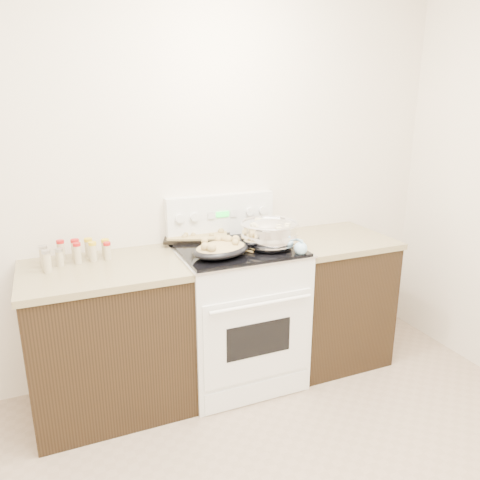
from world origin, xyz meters
name	(u,v)px	position (x,y,z in m)	size (l,w,h in m)	color
room_shell	(311,149)	(0.00, 0.00, 1.70)	(4.10, 3.60, 2.75)	silver
counter_left	(109,338)	(-0.48, 1.43, 0.46)	(0.93, 0.67, 0.92)	black
counter_right	(329,297)	(1.08, 1.43, 0.46)	(0.73, 0.67, 0.92)	black
kitchen_range	(237,311)	(0.35, 1.42, 0.49)	(0.78, 0.73, 1.22)	white
mixing_bowl	(269,235)	(0.53, 1.32, 1.03)	(0.39, 0.39, 0.22)	silver
roasting_pan	(221,249)	(0.19, 1.28, 0.99)	(0.43, 0.36, 0.11)	black
baking_sheet	(197,235)	(0.18, 1.70, 0.96)	(0.51, 0.44, 0.06)	black
wooden_spoon	(232,251)	(0.27, 1.31, 0.95)	(0.17, 0.24, 0.04)	tan
blue_ladle	(300,247)	(0.66, 1.15, 0.98)	(0.11, 0.28, 0.10)	#9ACAE6
spice_jars	(73,253)	(-0.63, 1.58, 0.98)	(0.40, 0.23, 0.13)	#BFB28C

